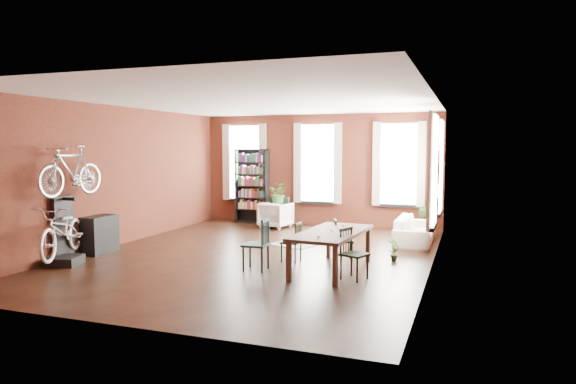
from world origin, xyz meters
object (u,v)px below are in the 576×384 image
at_px(white_armchair, 276,214).
at_px(bike_trainer, 64,261).
at_px(dining_chair_d, 343,240).
at_px(dining_table, 332,251).
at_px(dining_chair_a, 256,244).
at_px(bookshelf, 252,186).
at_px(cream_sofa, 415,226).
at_px(dining_chair_c, 354,254).
at_px(dining_chair_b, 291,242).
at_px(bicycle_floor, 62,207).
at_px(plant_stand, 280,216).
at_px(console_table, 100,234).

distance_m(white_armchair, bike_trainer, 6.08).
relative_size(dining_chair_d, bike_trainer, 1.40).
bearing_deg(dining_chair_d, bike_trainer, 94.10).
distance_m(dining_table, dining_chair_a, 1.40).
distance_m(bookshelf, cream_sofa, 5.28).
bearing_deg(cream_sofa, bike_trainer, 127.24).
relative_size(dining_table, dining_chair_c, 2.47).
distance_m(dining_chair_b, bicycle_floor, 4.44).
bearing_deg(dining_chair_b, dining_chair_c, 60.52).
relative_size(dining_chair_d, bicycle_floor, 0.43).
height_order(dining_chair_c, plant_stand, dining_chair_c).
xyz_separation_m(bookshelf, cream_sofa, (4.95, -1.70, -0.69)).
bearing_deg(console_table, bookshelf, 76.17).
height_order(dining_table, bookshelf, bookshelf).
relative_size(cream_sofa, bike_trainer, 3.55).
xyz_separation_m(dining_chair_d, bicycle_floor, (-4.98, -2.15, 0.71)).
xyz_separation_m(cream_sofa, console_table, (-6.23, -3.50, -0.01)).
bearing_deg(white_armchair, bike_trainer, 79.96).
bearing_deg(dining_chair_a, dining_chair_c, 85.01).
relative_size(dining_table, bike_trainer, 3.67).
bearing_deg(dining_chair_a, console_table, -98.05).
distance_m(bike_trainer, console_table, 1.20).
height_order(dining_chair_a, bicycle_floor, bicycle_floor).
bearing_deg(plant_stand, console_table, -116.40).
xyz_separation_m(dining_chair_d, cream_sofa, (1.14, 2.50, -0.00)).
height_order(dining_chair_a, white_armchair, dining_chair_a).
relative_size(dining_chair_b, plant_stand, 1.23).
bearing_deg(dining_chair_b, bookshelf, -145.13).
bearing_deg(dining_chair_a, white_armchair, -166.82).
xyz_separation_m(white_armchair, bicycle_floor, (-2.19, -5.66, 0.73)).
xyz_separation_m(dining_chair_b, bicycle_floor, (-4.01, -1.76, 0.73)).
height_order(dining_chair_c, cream_sofa, dining_chair_c).
height_order(dining_chair_b, bicycle_floor, bicycle_floor).
bearing_deg(console_table, cream_sofa, 29.33).
bearing_deg(dining_chair_b, white_armchair, -151.85).
xyz_separation_m(dining_table, white_armchair, (-2.78, 4.39, 0.03)).
relative_size(dining_chair_a, dining_chair_c, 1.09).
relative_size(bike_trainer, console_table, 0.73).
height_order(dining_chair_a, bike_trainer, dining_chair_a).
height_order(dining_chair_c, bookshelf, bookshelf).
relative_size(cream_sofa, bicycle_floor, 1.10).
distance_m(dining_table, dining_chair_d, 0.89).
bearing_deg(dining_chair_d, dining_chair_b, 92.86).
bearing_deg(white_armchair, bookshelf, -23.10).
height_order(dining_chair_d, console_table, dining_chair_d).
bearing_deg(dining_chair_b, dining_table, 65.72).
bearing_deg(white_armchair, dining_table, 133.49).
height_order(dining_chair_b, bike_trainer, dining_chair_b).
height_order(bookshelf, bicycle_floor, bookshelf).
bearing_deg(dining_chair_a, dining_chair_d, 130.34).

